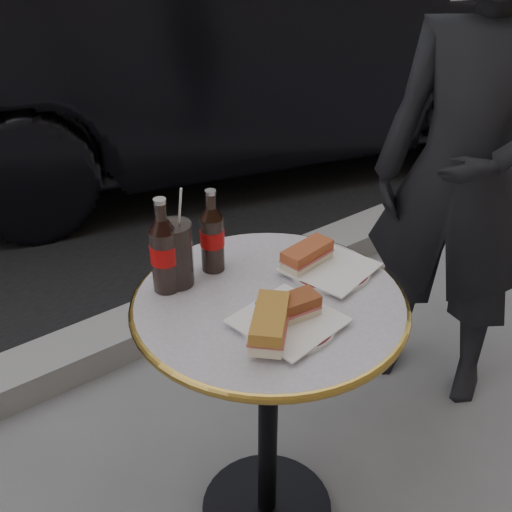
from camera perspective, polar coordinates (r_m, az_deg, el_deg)
ground at (r=1.94m, az=0.96°, el=-21.77°), size 80.00×80.00×0.00m
curb at (r=2.47m, az=-12.12°, el=-7.11°), size 40.00×0.20×0.12m
bistro_table at (r=1.67m, az=1.07°, el=-14.19°), size 0.62×0.62×0.73m
plate_left at (r=1.35m, az=2.87°, el=-6.00°), size 0.21×0.21×0.01m
plate_right at (r=1.53m, az=6.56°, el=-1.23°), size 0.21×0.21×0.01m
sandwich_left_a at (r=1.29m, az=1.23°, el=-6.10°), size 0.16×0.16×0.05m
sandwich_left_b at (r=1.34m, az=2.93°, el=-4.78°), size 0.14×0.08×0.05m
sandwich_right at (r=1.52m, az=4.56°, el=0.01°), size 0.14×0.08×0.05m
cola_bottle_left at (r=1.42m, az=-8.23°, el=0.95°), size 0.07×0.07×0.23m
cola_bottle_right at (r=1.48m, az=-3.94°, el=2.27°), size 0.06×0.06×0.21m
cola_glass at (r=1.45m, az=-7.10°, el=0.18°), size 0.09×0.09×0.16m
parked_car at (r=3.87m, az=-1.63°, el=18.41°), size 2.53×4.43×1.38m
pedestrian at (r=2.02m, az=18.05°, el=6.54°), size 0.56×0.65×1.52m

